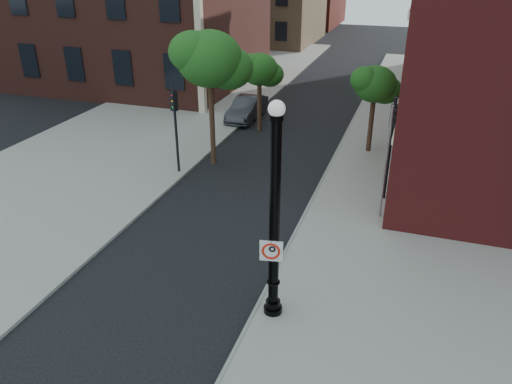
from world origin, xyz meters
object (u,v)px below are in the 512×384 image
(parked_car, at_px, (247,108))
(no_parking_sign, at_px, (271,251))
(traffic_signal_right, at_px, (392,133))
(traffic_signal_left, at_px, (175,116))
(lamppost, at_px, (274,227))

(parked_car, bearing_deg, no_parking_sign, -67.85)
(no_parking_sign, xyz_separation_m, traffic_signal_right, (2.28, 8.38, 0.68))
(parked_car, xyz_separation_m, traffic_signal_right, (8.90, -8.40, 2.24))
(no_parking_sign, height_order, traffic_signal_left, traffic_signal_left)
(lamppost, distance_m, traffic_signal_right, 8.53)
(traffic_signal_left, relative_size, traffic_signal_right, 0.95)
(lamppost, xyz_separation_m, no_parking_sign, (-0.03, -0.16, -0.65))
(lamppost, bearing_deg, traffic_signal_left, 130.81)
(lamppost, distance_m, no_parking_sign, 0.67)
(lamppost, relative_size, no_parking_sign, 10.11)
(lamppost, height_order, parked_car, lamppost)
(parked_car, relative_size, traffic_signal_right, 0.94)
(no_parking_sign, bearing_deg, traffic_signal_left, 119.56)
(parked_car, distance_m, traffic_signal_right, 12.44)
(lamppost, height_order, traffic_signal_left, lamppost)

